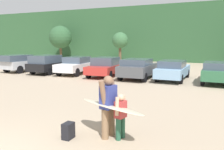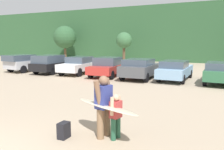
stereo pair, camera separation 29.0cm
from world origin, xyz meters
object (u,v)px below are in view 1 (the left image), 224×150
(surfboard_cream, at_px, (111,106))
(parked_car_sky_blue, at_px, (173,70))
(parked_car_dark_gray, at_px, (138,68))
(parked_car_black, at_px, (50,64))
(parked_car_silver, at_px, (23,62))
(person_adult, at_px, (108,103))
(person_child, at_px, (121,114))
(backpack_dropped, at_px, (68,131))
(parked_car_white, at_px, (77,65))
(parked_car_forest_green, at_px, (218,72))
(parked_car_red, at_px, (106,67))

(surfboard_cream, bearing_deg, parked_car_sky_blue, -66.13)
(surfboard_cream, bearing_deg, parked_car_dark_gray, -53.19)
(parked_car_black, bearing_deg, parked_car_silver, 92.71)
(parked_car_black, bearing_deg, person_adult, -137.40)
(parked_car_black, xyz_separation_m, parked_car_dark_gray, (8.00, -0.08, -0.02))
(person_child, bearing_deg, parked_car_sky_blue, -76.88)
(parked_car_black, distance_m, backpack_dropped, 14.70)
(parked_car_black, bearing_deg, parked_car_white, -83.51)
(person_adult, bearing_deg, parked_car_silver, -26.81)
(parked_car_white, height_order, backpack_dropped, parked_car_white)
(parked_car_sky_blue, xyz_separation_m, person_adult, (0.01, -11.06, 0.25))
(parked_car_black, relative_size, parked_car_sky_blue, 1.03)
(surfboard_cream, bearing_deg, parked_car_black, -22.05)
(person_adult, bearing_deg, parked_car_black, -34.40)
(parked_car_forest_green, bearing_deg, parked_car_red, 92.29)
(parked_car_black, bearing_deg, parked_car_dark_gray, -92.40)
(parked_car_white, relative_size, parked_car_dark_gray, 1.07)
(parked_car_forest_green, distance_m, surfboard_cream, 11.26)
(parked_car_sky_blue, xyz_separation_m, parked_car_forest_green, (2.90, -0.18, 0.03))
(parked_car_red, bearing_deg, person_child, -156.72)
(parked_car_silver, xyz_separation_m, parked_car_black, (2.91, 0.23, -0.03))
(backpack_dropped, bearing_deg, parked_car_sky_blue, 85.29)
(parked_car_sky_blue, xyz_separation_m, surfboard_cream, (0.10, -11.08, 0.17))
(parked_car_black, distance_m, parked_car_white, 2.48)
(parked_car_white, xyz_separation_m, surfboard_cream, (8.08, -11.05, 0.14))
(parked_car_sky_blue, xyz_separation_m, backpack_dropped, (-0.96, -11.61, -0.51))
(parked_car_red, distance_m, parked_car_forest_green, 8.03)
(parked_car_silver, distance_m, parked_car_red, 8.22)
(parked_car_white, xyz_separation_m, person_child, (8.35, -11.00, -0.05))
(parked_car_white, relative_size, backpack_dropped, 9.97)
(parked_car_forest_green, height_order, person_child, parked_car_forest_green)
(parked_car_white, bearing_deg, person_child, -146.15)
(parked_car_forest_green, xyz_separation_m, person_adult, (-2.89, -10.88, 0.22))
(parked_car_sky_blue, bearing_deg, person_child, -176.41)
(parked_car_silver, bearing_deg, parked_car_red, -82.06)
(parked_car_red, bearing_deg, parked_car_white, 80.45)
(parked_car_black, bearing_deg, person_child, -136.37)
(parked_car_forest_green, xyz_separation_m, backpack_dropped, (-3.86, -11.43, -0.54))
(parked_car_silver, bearing_deg, backpack_dropped, -125.74)
(parked_car_dark_gray, bearing_deg, parked_car_white, 85.84)
(parked_car_silver, distance_m, backpack_dropped, 16.57)
(parked_car_red, height_order, backpack_dropped, parked_car_red)
(person_adult, xyz_separation_m, surfboard_cream, (0.08, -0.02, -0.08))
(person_child, bearing_deg, parked_car_white, -41.59)
(parked_car_dark_gray, height_order, parked_car_forest_green, parked_car_dark_gray)
(parked_car_dark_gray, xyz_separation_m, surfboard_cream, (2.53, -10.61, 0.11))
(parked_car_dark_gray, bearing_deg, surfboard_cream, -166.18)
(parked_car_red, bearing_deg, parked_car_dark_gray, -97.23)
(person_child, xyz_separation_m, surfboard_cream, (-0.27, -0.04, 0.19))
(parked_car_black, distance_m, parked_car_forest_green, 13.34)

